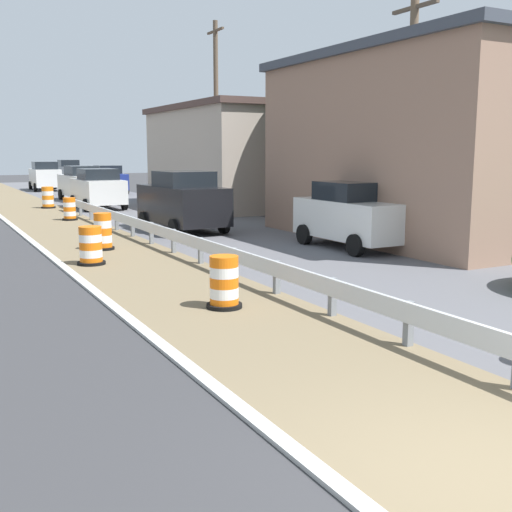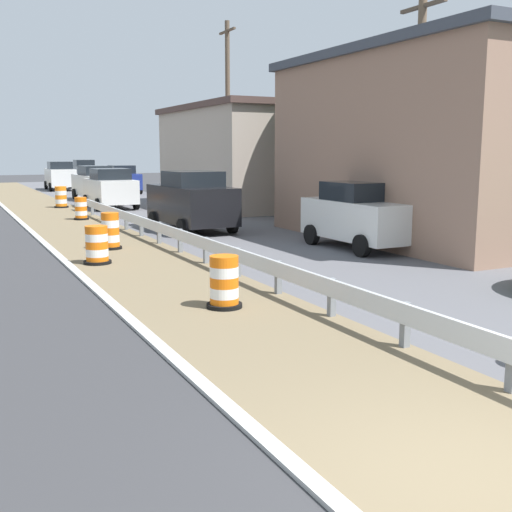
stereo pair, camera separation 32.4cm
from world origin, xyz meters
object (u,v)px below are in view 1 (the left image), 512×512
Objects in this scene: traffic_barrel_farthest at (48,198)px; utility_pole_mid at (216,113)px; traffic_barrel_mid at (91,247)px; car_distant_b at (45,176)px; traffic_barrel_farther at (70,210)px; car_lead_far_lane at (98,189)px; traffic_barrel_close at (224,285)px; car_trailing_near_lane at (353,215)px; utility_pole_near at (410,119)px; car_mid_far_lane at (109,179)px; traffic_barrel_far at (103,233)px; car_trailing_far_lane at (81,183)px; car_distant_a at (69,172)px; car_lead_near_lane at (183,201)px.

traffic_barrel_farthest is 9.88m from utility_pole_mid.
car_distant_b is at bearing 82.23° from traffic_barrel_mid.
car_lead_far_lane reaches higher than traffic_barrel_farther.
traffic_barrel_mid is at bearing 100.96° from traffic_barrel_close.
car_trailing_near_lane is 15.04m from utility_pole_mid.
utility_pole_near reaches higher than car_distant_b.
utility_pole_mid reaches higher than traffic_barrel_mid.
car_mid_far_lane is at bearing 69.53° from traffic_barrel_farther.
traffic_barrel_far is 14.23m from car_lead_far_lane.
car_trailing_far_lane is at bearing -177.37° from car_distant_b.
traffic_barrel_farthest is (1.99, 17.59, 0.05)m from traffic_barrel_mid.
traffic_barrel_close is 9.22m from utility_pole_near.
traffic_barrel_farther is at bearing -91.99° from traffic_barrel_farthest.
car_distant_a is (0.01, 13.25, 0.11)m from car_mid_far_lane.
car_distant_a reaches higher than traffic_barrel_far.
traffic_barrel_farthest is 19.40m from car_trailing_near_lane.
traffic_barrel_mid is (-1.13, 5.81, 0.00)m from traffic_barrel_close.
car_trailing_far_lane reaches higher than traffic_barrel_close.
utility_pole_mid reaches higher than car_trailing_far_lane.
traffic_barrel_farthest is at bearing 87.89° from traffic_barrel_close.
utility_pole_near is (7.73, 3.66, 3.43)m from traffic_barrel_close.
car_mid_far_lane is 0.48× the size of utility_pole_mid.
traffic_barrel_farthest is 0.24× the size of car_trailing_far_lane.
car_trailing_near_lane is (6.91, -3.24, 0.51)m from traffic_barrel_far.
car_lead_far_lane reaches higher than car_mid_far_lane.
car_trailing_near_lane reaches higher than traffic_barrel_farther.
traffic_barrel_far is at bearing -128.63° from utility_pole_mid.
car_lead_far_lane is at bearing -6.24° from car_distant_a.
car_trailing_far_lane is (-0.06, 16.38, -0.07)m from car_lead_near_lane.
utility_pole_mid is (1.97, -14.03, 3.89)m from car_mid_far_lane.
car_distant_a is at bearing -11.88° from car_trailing_far_lane.
car_lead_near_lane is at bearing 48.93° from traffic_barrel_mid.
utility_pole_near is (4.12, -7.59, 2.77)m from car_lead_near_lane.
utility_pole_mid is at bearing -115.61° from car_lead_far_lane.
car_distant_b is at bearing 80.75° from traffic_barrel_farthest.
traffic_barrel_farthest reaches higher than traffic_barrel_far.
car_trailing_far_lane is 1.01× the size of car_distant_b.
traffic_barrel_farthest is at bearing 86.04° from traffic_barrel_far.
car_trailing_far_lane is (2.91, 10.67, 0.61)m from traffic_barrel_farther.
car_distant_a is 8.20m from car_distant_b.
car_mid_far_lane is (6.12, 16.39, 0.55)m from traffic_barrel_farther.
car_trailing_far_lane is at bearing -4.23° from car_lead_far_lane.
car_trailing_near_lane reaches higher than traffic_barrel_close.
car_trailing_near_lane is at bearing -156.14° from car_lead_near_lane.
car_lead_near_lane is 9.07m from utility_pole_near.
car_trailing_far_lane is at bearing 82.68° from traffic_barrel_close.
traffic_barrel_mid is 0.91× the size of traffic_barrel_far.
car_trailing_near_lane is at bearing 129.04° from utility_pole_near.
car_lead_near_lane reaches higher than car_distant_a.
car_distant_a is (5.90, 23.19, 0.59)m from traffic_barrel_farthest.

